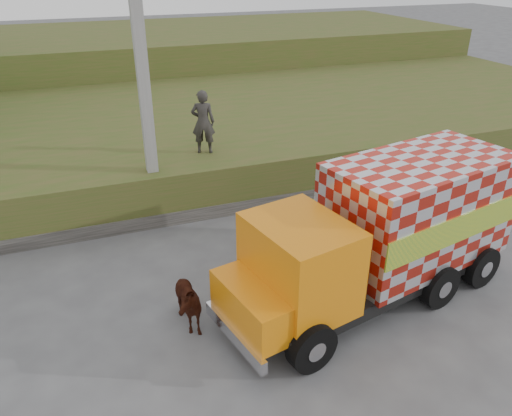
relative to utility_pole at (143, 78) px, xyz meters
name	(u,v)px	position (x,y,z in m)	size (l,w,h in m)	color
ground	(240,301)	(1.00, -4.60, -4.08)	(120.00, 120.00, 0.00)	#474749
embankment	(156,134)	(1.00, 5.40, -3.33)	(40.00, 12.00, 1.50)	#354B19
embankment_far	(117,60)	(1.00, 17.40, -2.58)	(40.00, 12.00, 3.00)	#354B19
retaining_strip	(124,224)	(-1.00, -0.40, -3.88)	(16.00, 0.50, 0.40)	#595651
utility_pole	(143,78)	(0.00, 0.00, 0.00)	(1.20, 0.30, 8.00)	gray
cargo_truck	(386,232)	(4.08, -5.38, -2.50)	(7.15, 3.56, 3.05)	black
cow	(183,302)	(-0.34, -4.95, -3.49)	(0.63, 1.38, 1.16)	black
pedestrian	(203,122)	(1.76, 0.91, -1.62)	(0.70, 0.46, 1.92)	#2D2B28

